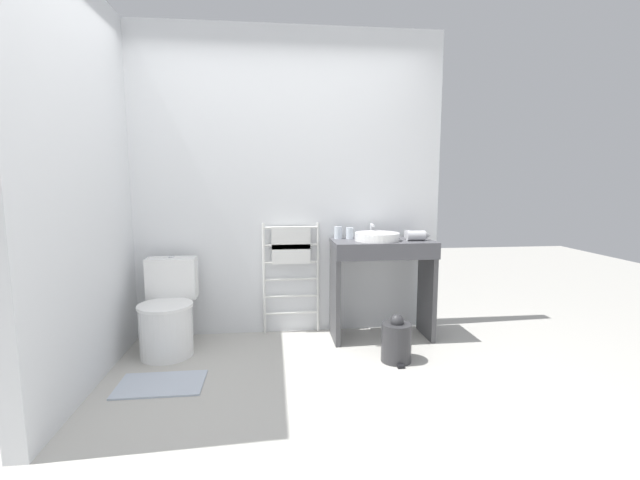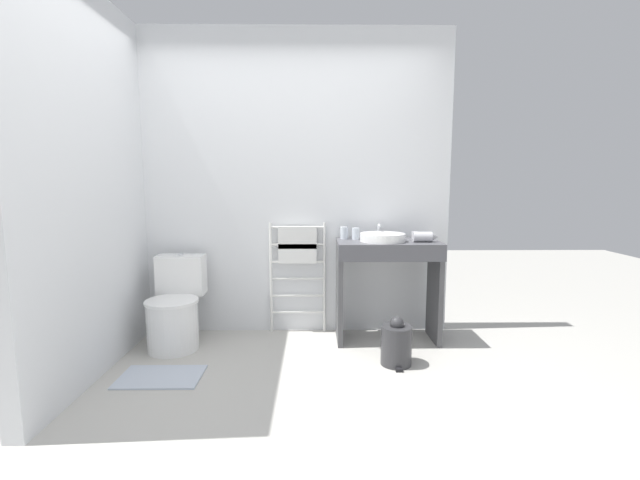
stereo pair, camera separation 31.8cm
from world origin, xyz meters
The scene contains 13 objects.
ground_plane centered at (0.00, 0.00, 0.00)m, with size 12.00×12.00×0.00m, color #B2AFA8.
wall_back centered at (0.00, 1.45, 1.32)m, with size 2.79×0.12×2.65m, color silver.
wall_side centered at (-1.34, 0.69, 1.32)m, with size 0.12×2.06×2.65m, color silver.
toilet centered at (-0.93, 1.01, 0.30)m, with size 0.41×0.57×0.74m.
towel_radiator centered at (0.06, 1.34, 0.71)m, with size 0.50×0.06×0.99m.
vanity_counter centered at (0.82, 1.12, 0.57)m, with size 0.85×0.45×0.85m.
sink_basin centered at (0.77, 1.12, 0.89)m, with size 0.37×0.37×0.07m.
faucet centered at (0.77, 1.31, 0.94)m, with size 0.02×0.10×0.13m.
cup_near_wall centered at (0.46, 1.27, 0.91)m, with size 0.07×0.07×0.10m.
cup_near_edge centered at (0.56, 1.25, 0.90)m, with size 0.06×0.06×0.10m.
hair_dryer centered at (1.10, 1.09, 0.90)m, with size 0.21×0.17×0.08m.
trash_bin centered at (0.81, 0.64, 0.16)m, with size 0.23×0.26×0.36m.
bath_mat centered at (-0.86, 0.43, 0.01)m, with size 0.56×0.36×0.01m, color #B2BCCC.
Camera 1 is at (-0.11, -2.36, 1.34)m, focal length 24.00 mm.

